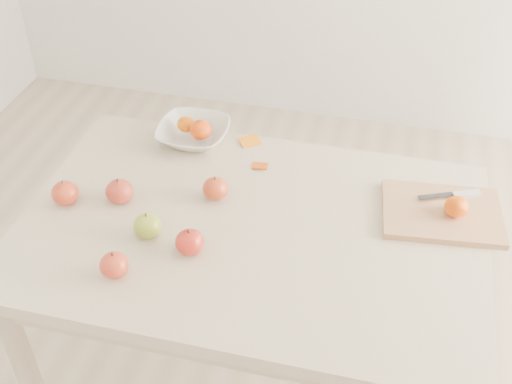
# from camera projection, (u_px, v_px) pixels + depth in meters

# --- Properties ---
(table) EXTENTS (1.20, 0.80, 0.75)m
(table) POSITION_uv_depth(u_px,v_px,m) (252.00, 252.00, 1.72)
(table) COLOR beige
(table) RESTS_ON ground
(cutting_board) EXTENTS (0.33, 0.25, 0.02)m
(cutting_board) POSITION_uv_depth(u_px,v_px,m) (442.00, 213.00, 1.68)
(cutting_board) COLOR tan
(cutting_board) RESTS_ON table
(board_tangerine) EXTENTS (0.06, 0.06, 0.05)m
(board_tangerine) POSITION_uv_depth(u_px,v_px,m) (456.00, 207.00, 1.64)
(board_tangerine) COLOR #D94207
(board_tangerine) RESTS_ON cutting_board
(fruit_bowl) EXTENTS (0.22, 0.22, 0.05)m
(fruit_bowl) POSITION_uv_depth(u_px,v_px,m) (193.00, 133.00, 1.94)
(fruit_bowl) COLOR silver
(fruit_bowl) RESTS_ON table
(bowl_tangerine_near) EXTENTS (0.05, 0.05, 0.05)m
(bowl_tangerine_near) POSITION_uv_depth(u_px,v_px,m) (186.00, 124.00, 1.94)
(bowl_tangerine_near) COLOR #C75C07
(bowl_tangerine_near) RESTS_ON fruit_bowl
(bowl_tangerine_far) EXTENTS (0.07, 0.07, 0.06)m
(bowl_tangerine_far) POSITION_uv_depth(u_px,v_px,m) (201.00, 130.00, 1.90)
(bowl_tangerine_far) COLOR #CC3907
(bowl_tangerine_far) RESTS_ON fruit_bowl
(orange_peel_a) EXTENTS (0.07, 0.07, 0.01)m
(orange_peel_a) POSITION_uv_depth(u_px,v_px,m) (250.00, 142.00, 1.94)
(orange_peel_a) COLOR orange
(orange_peel_a) RESTS_ON table
(orange_peel_b) EXTENTS (0.05, 0.04, 0.01)m
(orange_peel_b) POSITION_uv_depth(u_px,v_px,m) (260.00, 166.00, 1.85)
(orange_peel_b) COLOR #CF4D0E
(orange_peel_b) RESTS_ON table
(paring_knife) EXTENTS (0.16, 0.08, 0.01)m
(paring_knife) POSITION_uv_depth(u_px,v_px,m) (461.00, 194.00, 1.71)
(paring_knife) COLOR silver
(paring_knife) RESTS_ON cutting_board
(apple_green) EXTENTS (0.07, 0.07, 0.06)m
(apple_green) POSITION_uv_depth(u_px,v_px,m) (147.00, 226.00, 1.61)
(apple_green) COLOR olive
(apple_green) RESTS_ON table
(apple_red_d) EXTENTS (0.07, 0.07, 0.07)m
(apple_red_d) POSITION_uv_depth(u_px,v_px,m) (65.00, 193.00, 1.71)
(apple_red_d) COLOR maroon
(apple_red_d) RESTS_ON table
(apple_red_b) EXTENTS (0.07, 0.07, 0.07)m
(apple_red_b) POSITION_uv_depth(u_px,v_px,m) (119.00, 191.00, 1.71)
(apple_red_b) COLOR maroon
(apple_red_b) RESTS_ON table
(apple_red_c) EXTENTS (0.07, 0.07, 0.06)m
(apple_red_c) POSITION_uv_depth(u_px,v_px,m) (114.00, 265.00, 1.50)
(apple_red_c) COLOR maroon
(apple_red_c) RESTS_ON table
(apple_red_a) EXTENTS (0.07, 0.07, 0.06)m
(apple_red_a) POSITION_uv_depth(u_px,v_px,m) (215.00, 188.00, 1.72)
(apple_red_a) COLOR maroon
(apple_red_a) RESTS_ON table
(apple_red_e) EXTENTS (0.07, 0.07, 0.06)m
(apple_red_e) POSITION_uv_depth(u_px,v_px,m) (190.00, 242.00, 1.56)
(apple_red_e) COLOR #96020E
(apple_red_e) RESTS_ON table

